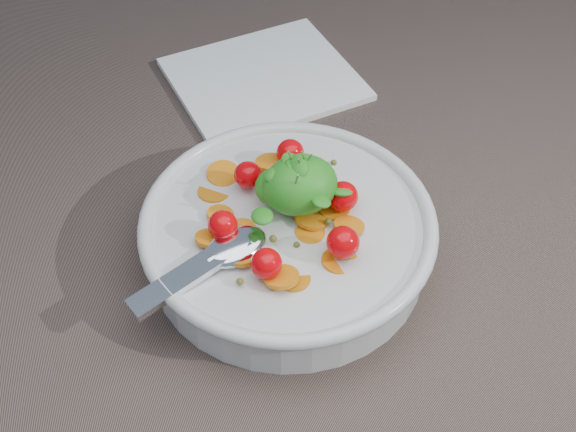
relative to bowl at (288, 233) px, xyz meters
name	(u,v)px	position (x,y,z in m)	size (l,w,h in m)	color
ground	(297,244)	(0.01, 0.01, -0.03)	(6.00, 6.00, 0.00)	brown
bowl	(288,233)	(0.00, 0.00, 0.00)	(0.26, 0.24, 0.10)	silver
napkin	(264,79)	(0.06, 0.23, -0.02)	(0.18, 0.16, 0.01)	white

